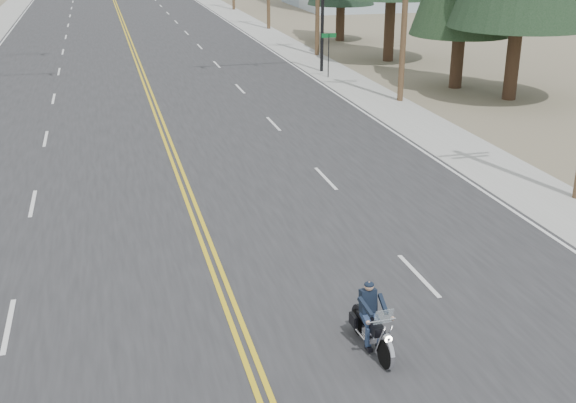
# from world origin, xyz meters

# --- Properties ---
(ground_plane) EXTENTS (400.00, 400.00, 0.00)m
(ground_plane) POSITION_xyz_m (0.00, 0.00, 0.00)
(ground_plane) COLOR #776D56
(ground_plane) RESTS_ON ground
(road) EXTENTS (20.00, 200.00, 0.01)m
(road) POSITION_xyz_m (0.00, 70.00, 0.01)
(road) COLOR #303033
(road) RESTS_ON ground
(sidewalk_left) EXTENTS (3.00, 200.00, 0.01)m
(sidewalk_left) POSITION_xyz_m (-11.50, 70.00, 0.01)
(sidewalk_left) COLOR #A5A5A0
(sidewalk_left) RESTS_ON ground
(sidewalk_right) EXTENTS (3.00, 200.00, 0.01)m
(sidewalk_right) POSITION_xyz_m (11.50, 70.00, 0.01)
(sidewalk_right) COLOR #A5A5A0
(sidewalk_right) RESTS_ON ground
(street_sign) EXTENTS (0.90, 0.06, 2.62)m
(street_sign) POSITION_xyz_m (10.80, 30.00, 1.80)
(street_sign) COLOR black
(street_sign) RESTS_ON ground
(motorcyclist) EXTENTS (0.92, 1.95, 1.49)m
(motorcyclist) POSITION_xyz_m (2.58, 1.05, 0.74)
(motorcyclist) COLOR black
(motorcyclist) RESTS_ON ground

